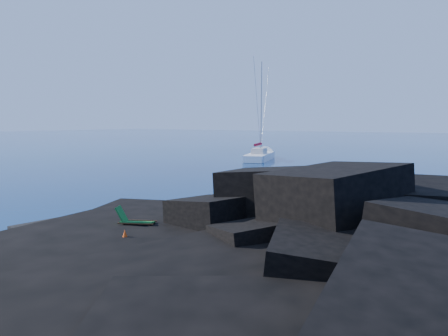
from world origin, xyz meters
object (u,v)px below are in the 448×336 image
object	(u,v)px
sailboat	(260,160)
deck_chair	(137,217)
sunbather	(154,223)
marker_cone	(125,237)

from	to	relation	value
sailboat	deck_chair	bearing A→B (deg)	-86.54
sailboat	deck_chair	xyz separation A→B (m)	(15.19, -37.50, 0.93)
sunbather	deck_chair	bearing A→B (deg)	-113.49
deck_chair	sunbather	size ratio (longest dim) A/B	0.95
deck_chair	sailboat	bearing A→B (deg)	84.22
sailboat	deck_chair	world-z (taller)	sailboat
sailboat	marker_cone	world-z (taller)	sailboat
deck_chair	marker_cone	xyz separation A→B (m)	(1.19, -1.86, -0.29)
sailboat	sunbather	size ratio (longest dim) A/B	7.48
deck_chair	marker_cone	size ratio (longest dim) A/B	2.96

